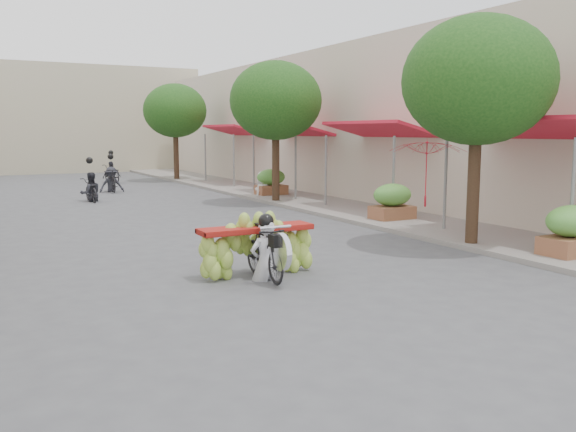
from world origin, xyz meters
The scene contains 16 objects.
ground centered at (0.00, 0.00, 0.00)m, with size 120.00×120.00×0.00m, color #4E4F53.
sidewalk_right centered at (7.00, 15.00, 0.06)m, with size 4.00×60.00×0.12m, color gray.
shophouse_row_right centered at (11.99, 14.00, 3.00)m, with size 9.77×40.00×6.00m.
far_building centered at (0.00, 38.00, 3.50)m, with size 20.00×6.00×7.00m, color #B9AF92.
street_tree_near centered at (5.40, 4.00, 3.78)m, with size 3.40×3.40×5.25m.
street_tree_mid centered at (5.40, 14.00, 3.78)m, with size 3.40×3.40×5.25m.
street_tree_far centered at (5.40, 26.00, 3.78)m, with size 3.40×3.40×5.25m.
produce_crate_near centered at (6.20, 2.00, 0.71)m, with size 1.20×0.88×1.16m.
produce_crate_mid centered at (6.20, 8.00, 0.71)m, with size 1.20×0.88×1.16m.
produce_crate_far centered at (6.20, 16.00, 0.71)m, with size 1.20×0.88×1.16m.
banana_motorbike centered at (-0.14, 3.66, 0.68)m, with size 2.20×1.85×2.02m.
market_umbrella centered at (5.80, 6.06, 2.50)m, with size 2.55×2.55×1.80m.
pedestrian centered at (5.88, 16.06, 1.07)m, with size 1.09×0.89×1.91m.
bg_motorbike_a centered at (-0.60, 17.93, 0.75)m, with size 0.81×1.58×1.95m.
bg_motorbike_b centered at (0.89, 21.24, 0.83)m, with size 1.07×1.85×1.95m.
bg_motorbike_c centered at (2.01, 26.49, 0.79)m, with size 1.05×1.75×1.95m.
Camera 1 is at (-4.86, -6.25, 2.66)m, focal length 38.00 mm.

